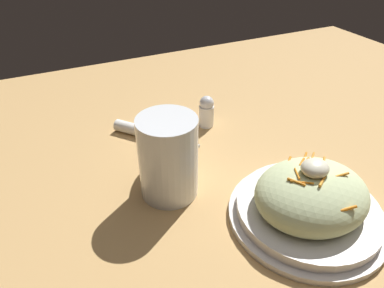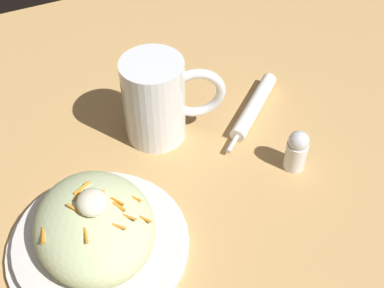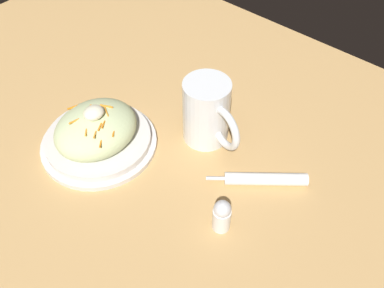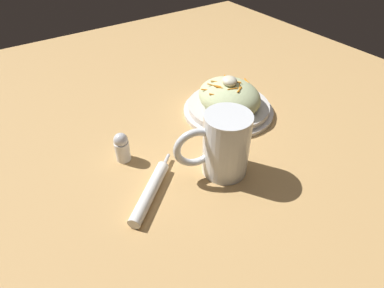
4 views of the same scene
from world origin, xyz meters
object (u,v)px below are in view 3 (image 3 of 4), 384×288
napkin_roll (265,179)px  beer_mug (207,114)px  salad_plate (97,134)px  salt_shaker (222,215)px

napkin_roll → beer_mug: bearing=82.2°
salad_plate → salt_shaker: (0.01, -0.31, 0.00)m
beer_mug → napkin_roll: (-0.02, -0.16, -0.05)m
salad_plate → salt_shaker: size_ratio=3.40×
salad_plate → napkin_roll: (0.14, -0.32, -0.02)m
beer_mug → salt_shaker: (-0.15, -0.16, -0.03)m
salad_plate → napkin_roll: size_ratio=1.50×
salad_plate → beer_mug: beer_mug is taller
beer_mug → napkin_roll: bearing=-97.8°
napkin_roll → salad_plate: bearing=114.4°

